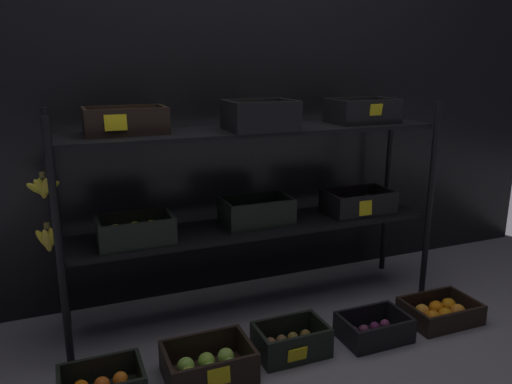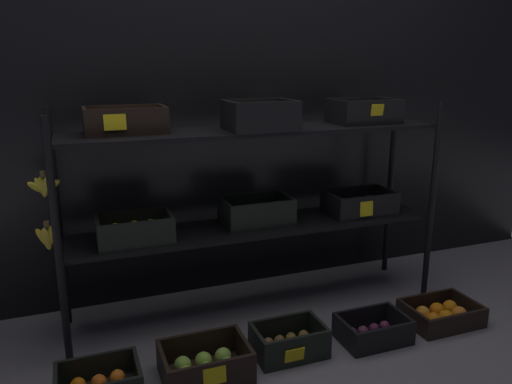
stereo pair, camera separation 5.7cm
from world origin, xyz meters
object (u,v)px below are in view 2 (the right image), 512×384
(crate_ground_orange, at_px, (441,315))
(crate_ground_plum, at_px, (373,332))
(display_rack, at_px, (254,176))
(crate_ground_kiwi, at_px, (289,343))
(crate_ground_apple_green, at_px, (205,365))

(crate_ground_orange, bearing_deg, crate_ground_plum, -177.31)
(display_rack, bearing_deg, crate_ground_kiwi, -90.50)
(display_rack, relative_size, crate_ground_orange, 5.58)
(display_rack, distance_m, crate_ground_kiwi, 0.81)
(crate_ground_apple_green, height_order, crate_ground_plum, crate_ground_apple_green)
(crate_ground_apple_green, relative_size, crate_ground_kiwi, 1.14)
(crate_ground_kiwi, relative_size, crate_ground_orange, 0.88)
(display_rack, xyz_separation_m, crate_ground_apple_green, (-0.40, -0.48, -0.67))
(display_rack, distance_m, crate_ground_apple_green, 0.91)
(crate_ground_plum, bearing_deg, crate_ground_apple_green, 179.32)
(crate_ground_orange, bearing_deg, display_rack, 150.44)
(crate_ground_plum, relative_size, crate_ground_orange, 0.88)
(crate_ground_apple_green, height_order, crate_ground_kiwi, crate_ground_kiwi)
(display_rack, relative_size, crate_ground_apple_green, 5.53)
(display_rack, distance_m, crate_ground_orange, 1.17)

